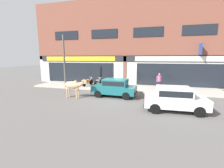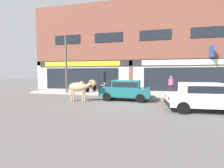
{
  "view_description": "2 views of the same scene",
  "coord_description": "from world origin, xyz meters",
  "px_view_note": "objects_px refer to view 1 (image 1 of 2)",
  "views": [
    {
      "loc": [
        3.03,
        -11.25,
        3.17
      ],
      "look_at": [
        -0.24,
        1.0,
        0.93
      ],
      "focal_mm": 24.0,
      "sensor_mm": 36.0,
      "label": 1
    },
    {
      "loc": [
        1.5,
        -10.33,
        1.94
      ],
      "look_at": [
        -1.0,
        1.0,
        1.12
      ],
      "focal_mm": 24.0,
      "sensor_mm": 36.0,
      "label": 2
    }
  ],
  "objects_px": {
    "motorcycle_2": "(108,83)",
    "pedestrian": "(159,80)",
    "car_1": "(174,98)",
    "motorcycle_0": "(88,82)",
    "cow": "(74,85)",
    "motorcycle_3": "(120,84)",
    "motorcycle_1": "(98,83)",
    "utility_pole": "(64,61)",
    "car_0": "(115,87)"
  },
  "relations": [
    {
      "from": "cow",
      "to": "car_0",
      "type": "height_order",
      "value": "cow"
    },
    {
      "from": "cow",
      "to": "car_1",
      "type": "height_order",
      "value": "cow"
    },
    {
      "from": "motorcycle_1",
      "to": "motorcycle_3",
      "type": "xyz_separation_m",
      "value": [
        2.44,
        0.01,
        0.0
      ]
    },
    {
      "from": "cow",
      "to": "car_0",
      "type": "bearing_deg",
      "value": 21.44
    },
    {
      "from": "car_0",
      "to": "motorcycle_0",
      "type": "distance_m",
      "value": 5.12
    },
    {
      "from": "car_0",
      "to": "pedestrian",
      "type": "relative_size",
      "value": 2.29
    },
    {
      "from": "motorcycle_0",
      "to": "motorcycle_1",
      "type": "height_order",
      "value": "same"
    },
    {
      "from": "car_0",
      "to": "car_1",
      "type": "height_order",
      "value": "same"
    },
    {
      "from": "motorcycle_0",
      "to": "motorcycle_2",
      "type": "relative_size",
      "value": 1.0
    },
    {
      "from": "car_1",
      "to": "motorcycle_0",
      "type": "relative_size",
      "value": 2.06
    },
    {
      "from": "motorcycle_1",
      "to": "car_0",
      "type": "bearing_deg",
      "value": -49.8
    },
    {
      "from": "motorcycle_0",
      "to": "motorcycle_2",
      "type": "xyz_separation_m",
      "value": [
        2.39,
        -0.1,
        0.0
      ]
    },
    {
      "from": "motorcycle_2",
      "to": "pedestrian",
      "type": "relative_size",
      "value": 1.11
    },
    {
      "from": "motorcycle_1",
      "to": "utility_pole",
      "type": "height_order",
      "value": "utility_pole"
    },
    {
      "from": "motorcycle_0",
      "to": "utility_pole",
      "type": "xyz_separation_m",
      "value": [
        -1.98,
        -1.23,
        2.26
      ]
    },
    {
      "from": "car_1",
      "to": "motorcycle_2",
      "type": "height_order",
      "value": "car_1"
    },
    {
      "from": "utility_pole",
      "to": "motorcycle_0",
      "type": "bearing_deg",
      "value": 31.89
    },
    {
      "from": "motorcycle_2",
      "to": "utility_pole",
      "type": "height_order",
      "value": "utility_pole"
    },
    {
      "from": "car_0",
      "to": "motorcycle_1",
      "type": "distance_m",
      "value": 4.16
    },
    {
      "from": "motorcycle_2",
      "to": "pedestrian",
      "type": "distance_m",
      "value": 5.12
    },
    {
      "from": "motorcycle_3",
      "to": "pedestrian",
      "type": "bearing_deg",
      "value": -3.12
    },
    {
      "from": "motorcycle_0",
      "to": "motorcycle_3",
      "type": "relative_size",
      "value": 0.99
    },
    {
      "from": "car_1",
      "to": "motorcycle_2",
      "type": "relative_size",
      "value": 2.06
    },
    {
      "from": "car_0",
      "to": "motorcycle_3",
      "type": "height_order",
      "value": "car_0"
    },
    {
      "from": "motorcycle_1",
      "to": "utility_pole",
      "type": "bearing_deg",
      "value": -161.2
    },
    {
      "from": "motorcycle_0",
      "to": "pedestrian",
      "type": "xyz_separation_m",
      "value": [
        7.46,
        -0.35,
        0.6
      ]
    },
    {
      "from": "motorcycle_1",
      "to": "motorcycle_2",
      "type": "distance_m",
      "value": 1.19
    },
    {
      "from": "car_0",
      "to": "car_1",
      "type": "relative_size",
      "value": 1.0
    },
    {
      "from": "motorcycle_0",
      "to": "motorcycle_2",
      "type": "height_order",
      "value": "same"
    },
    {
      "from": "cow",
      "to": "motorcycle_2",
      "type": "distance_m",
      "value": 4.72
    },
    {
      "from": "motorcycle_3",
      "to": "pedestrian",
      "type": "relative_size",
      "value": 1.13
    },
    {
      "from": "motorcycle_0",
      "to": "pedestrian",
      "type": "relative_size",
      "value": 1.11
    },
    {
      "from": "car_1",
      "to": "motorcycle_2",
      "type": "xyz_separation_m",
      "value": [
        -5.73,
        5.6,
        -0.29
      ]
    },
    {
      "from": "cow",
      "to": "pedestrian",
      "type": "xyz_separation_m",
      "value": [
        6.64,
        4.17,
        0.11
      ]
    },
    {
      "from": "cow",
      "to": "motorcycle_1",
      "type": "bearing_deg",
      "value": 84.99
    },
    {
      "from": "motorcycle_0",
      "to": "motorcycle_3",
      "type": "xyz_separation_m",
      "value": [
        3.64,
        -0.14,
        0.0
      ]
    },
    {
      "from": "car_1",
      "to": "utility_pole",
      "type": "xyz_separation_m",
      "value": [
        -10.1,
        4.47,
        1.97
      ]
    },
    {
      "from": "car_0",
      "to": "motorcycle_3",
      "type": "xyz_separation_m",
      "value": [
        -0.24,
        3.17,
        -0.29
      ]
    },
    {
      "from": "motorcycle_2",
      "to": "utility_pole",
      "type": "bearing_deg",
      "value": -165.42
    },
    {
      "from": "car_0",
      "to": "utility_pole",
      "type": "bearing_deg",
      "value": 160.45
    },
    {
      "from": "motorcycle_0",
      "to": "car_0",
      "type": "bearing_deg",
      "value": -40.49
    },
    {
      "from": "car_1",
      "to": "motorcycle_0",
      "type": "height_order",
      "value": "car_1"
    },
    {
      "from": "car_0",
      "to": "utility_pole",
      "type": "height_order",
      "value": "utility_pole"
    },
    {
      "from": "cow",
      "to": "motorcycle_2",
      "type": "xyz_separation_m",
      "value": [
        1.57,
        4.42,
        -0.49
      ]
    },
    {
      "from": "car_1",
      "to": "motorcycle_0",
      "type": "bearing_deg",
      "value": 144.94
    },
    {
      "from": "car_0",
      "to": "pedestrian",
      "type": "height_order",
      "value": "pedestrian"
    },
    {
      "from": "motorcycle_0",
      "to": "cow",
      "type": "bearing_deg",
      "value": -79.67
    },
    {
      "from": "motorcycle_1",
      "to": "motorcycle_3",
      "type": "bearing_deg",
      "value": 0.14
    },
    {
      "from": "motorcycle_2",
      "to": "motorcycle_3",
      "type": "bearing_deg",
      "value": -2.1
    },
    {
      "from": "car_0",
      "to": "car_1",
      "type": "xyz_separation_m",
      "value": [
        4.23,
        -2.38,
        0.0
      ]
    }
  ]
}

